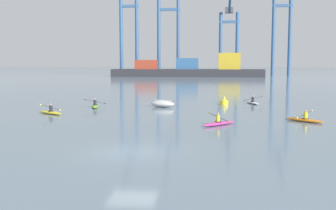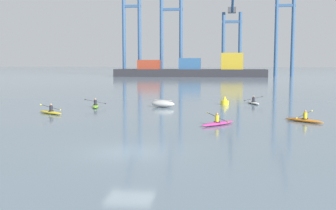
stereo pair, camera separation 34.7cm
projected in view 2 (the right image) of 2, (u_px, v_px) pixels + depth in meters
The scene contains 13 objects.
ground_plane at pixel (129, 152), 21.60m from camera, with size 800.00×800.00×0.00m, color slate.
container_barge at pixel (192, 70), 134.98m from camera, with size 49.24×8.49×7.67m.
gantry_crane_west at pixel (131, 21), 141.81m from camera, with size 6.66×17.45×39.91m.
gantry_crane_west_mid at pixel (171, 24), 142.03m from camera, with size 7.96×15.18×36.66m.
gantry_crane_east_mid at pixel (232, 31), 145.66m from camera, with size 7.05×19.49×30.18m.
gantry_crane_east at pixel (285, 21), 138.55m from camera, with size 6.67×17.16×35.76m.
capsized_dinghy at pixel (163, 104), 43.26m from camera, with size 2.81×1.83×0.76m.
channel_buoy at pixel (225, 101), 45.81m from camera, with size 0.90×0.90×1.00m.
kayak_orange at pixel (304, 120), 32.54m from camera, with size 2.86×2.79×0.95m.
kayak_yellow at pixel (51, 112), 37.66m from camera, with size 3.13×2.44×1.01m.
kayak_lime at pixel (95, 106), 43.18m from camera, with size 2.18×3.44×0.95m.
kayak_white at pixel (253, 102), 46.71m from camera, with size 2.18×3.44×0.95m.
kayak_magenta at pixel (218, 123), 30.82m from camera, with size 2.75×2.91×0.95m.
Camera 2 is at (4.60, -20.82, 4.68)m, focal length 44.21 mm.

